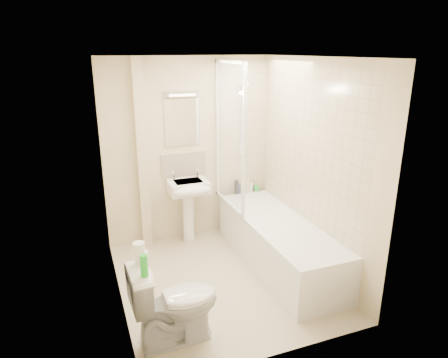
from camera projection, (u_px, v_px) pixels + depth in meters
name	position (u px, v px, depth m)	size (l,w,h in m)	color
floor	(222.00, 280.00, 4.49)	(2.50, 2.50, 0.00)	beige
wall_back	(188.00, 151.00, 5.23)	(2.20, 0.02, 2.40)	beige
wall_left	(112.00, 191.00, 3.75)	(0.02, 2.50, 2.40)	beige
wall_right	(313.00, 168.00, 4.49)	(0.02, 2.50, 2.40)	beige
ceiling	(222.00, 57.00, 3.75)	(2.20, 2.50, 0.02)	white
tile_back	(242.00, 130.00, 5.40)	(0.70, 0.01, 1.75)	beige
tile_right	(309.00, 147.00, 4.50)	(0.01, 2.10, 1.75)	beige
pipe_boxing	(142.00, 156.00, 4.97)	(0.12, 0.12, 2.40)	beige
splashback	(184.00, 164.00, 5.25)	(0.60, 0.01, 0.30)	beige
mirror	(182.00, 123.00, 5.08)	(0.46, 0.01, 0.60)	white
strip_light	(182.00, 93.00, 4.94)	(0.42, 0.07, 0.07)	silver
bathtub	(278.00, 242.00, 4.73)	(0.70, 2.10, 0.55)	white
shower_screen	(229.00, 137.00, 4.88)	(0.04, 0.92, 1.80)	white
shower_fixture	(243.00, 122.00, 5.32)	(0.10, 0.16, 0.99)	white
pedestal_sink	(189.00, 194.00, 5.15)	(0.51, 0.47, 0.97)	white
bottle_black_b	(237.00, 187.00, 5.54)	(0.06, 0.06, 0.20)	black
bottle_blue	(239.00, 189.00, 5.56)	(0.06, 0.06, 0.12)	#131A54
bottle_cream	(247.00, 186.00, 5.60)	(0.06, 0.06, 0.19)	beige
bottle_white_b	(251.00, 187.00, 5.62)	(0.05, 0.05, 0.13)	white
bottle_green	(257.00, 188.00, 5.66)	(0.07, 0.07, 0.08)	green
toilet	(175.00, 302.00, 3.45)	(0.77, 0.46, 0.77)	white
toilet_roll_lower	(142.00, 257.00, 3.33)	(0.11, 0.11, 0.10)	white
toilet_roll_upper	(139.00, 248.00, 3.29)	(0.10, 0.10, 0.09)	white
green_bottle	(144.00, 265.00, 3.12)	(0.06, 0.06, 0.19)	green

